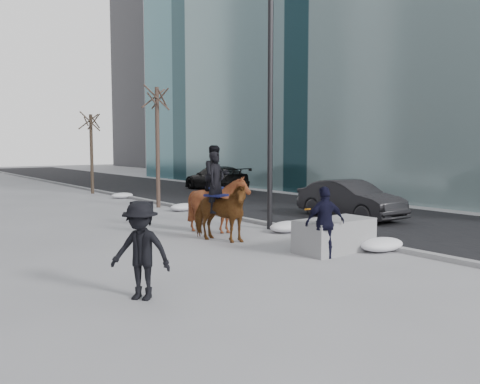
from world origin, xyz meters
TOP-DOWN VIEW (x-y plane):
  - ground at (0.00, 0.00)m, footprint 120.00×120.00m
  - road at (7.00, 10.00)m, footprint 8.00×90.00m
  - curb at (3.00, 10.00)m, footprint 0.25×90.00m
  - planter at (1.69, -0.62)m, footprint 2.12×1.09m
  - car_near at (6.57, 3.11)m, footprint 1.68×4.40m
  - car_far at (9.21, 15.97)m, footprint 2.26×5.15m
  - tree_near at (2.40, 10.44)m, footprint 1.20×1.20m
  - tree_far at (2.40, 18.38)m, footprint 1.20×1.20m
  - mounted_left at (0.05, 2.28)m, footprint 1.58×2.17m
  - mounted_right at (0.82, 3.44)m, footprint 1.62×1.78m
  - feeder at (0.87, -1.06)m, footprint 1.11×1.00m
  - camera_crew at (-4.14, -1.40)m, footprint 1.21×1.30m
  - lamppost at (2.60, 3.18)m, footprint 0.25×1.61m
  - snow_piles at (2.70, 4.98)m, footprint 1.35×17.11m

SIDE VIEW (x-z plane):
  - ground at x=0.00m, z-range 0.00..0.00m
  - road at x=7.00m, z-range 0.00..0.01m
  - curb at x=3.00m, z-range 0.00..0.12m
  - snow_piles at x=2.70m, z-range -0.01..0.33m
  - planter at x=1.69m, z-range 0.00..0.84m
  - car_near at x=6.57m, z-range 0.00..1.43m
  - car_far at x=9.21m, z-range 0.00..1.47m
  - feeder at x=0.87m, z-range 0.00..1.76m
  - camera_crew at x=-4.14m, z-range 0.01..1.76m
  - mounted_left at x=0.05m, z-range -0.33..2.23m
  - mounted_right at x=0.82m, z-range -0.27..2.46m
  - tree_far at x=2.40m, z-range 0.00..4.95m
  - tree_near at x=2.40m, z-range 0.00..5.82m
  - lamppost at x=2.60m, z-range 0.45..9.54m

